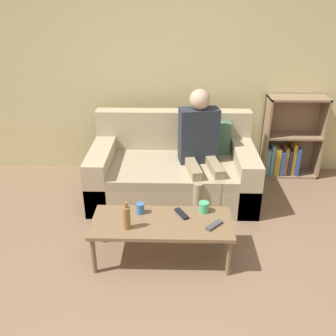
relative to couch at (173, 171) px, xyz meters
name	(u,v)px	position (x,y,z in m)	size (l,w,h in m)	color
ground_plane	(172,320)	(0.01, -1.78, -0.28)	(22.00, 22.00, 0.00)	#84664C
wall_back	(175,64)	(0.01, 0.71, 1.02)	(12.00, 0.06, 2.60)	beige
couch	(173,171)	(0.00, 0.00, 0.00)	(1.74, 0.98, 0.86)	tan
bookshelf	(288,145)	(1.38, 0.55, 0.10)	(0.67, 0.28, 0.98)	#8E7051
coffee_table	(162,225)	(-0.08, -1.10, 0.05)	(1.16, 0.49, 0.37)	brown
person_adult	(200,140)	(0.27, -0.09, 0.40)	(0.47, 0.71, 1.20)	#9E8966
cup_near	(140,208)	(-0.27, -0.98, 0.13)	(0.07, 0.07, 0.09)	#3D70B2
cup_far	(204,207)	(0.27, -0.94, 0.13)	(0.09, 0.09, 0.09)	#4CB77A
tv_remote_0	(214,225)	(0.34, -1.16, 0.10)	(0.15, 0.16, 0.02)	#47474C
tv_remote_1	(182,214)	(0.08, -1.00, 0.10)	(0.12, 0.17, 0.02)	black
bottle	(127,217)	(-0.36, -1.20, 0.19)	(0.06, 0.06, 0.24)	olive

